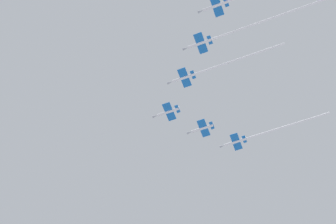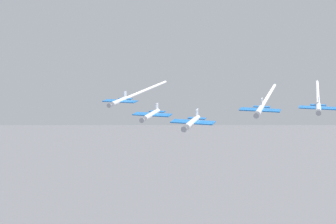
{
  "view_description": "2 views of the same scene",
  "coord_description": "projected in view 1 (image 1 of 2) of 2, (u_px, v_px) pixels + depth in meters",
  "views": [
    {
      "loc": [
        -79.93,
        0.53,
        2.02
      ],
      "look_at": [
        18.22,
        -18.66,
        185.17
      ],
      "focal_mm": 50.76,
      "sensor_mm": 36.0,
      "label": 1
    },
    {
      "loc": [
        50.71,
        78.51,
        206.11
      ],
      "look_at": [
        22.6,
        -21.72,
        187.0
      ],
      "focal_mm": 54.05,
      "sensor_mm": 36.0,
      "label": 2
    }
  ],
  "objects": [
    {
      "name": "jet_port_outer",
      "position": [
        238.0,
        30.0,
        190.98
      ],
      "size": [
        32.55,
        51.81,
        2.62
      ],
      "rotation": [
        0.0,
        0.0,
        5.73
      ],
      "color": "white"
    },
    {
      "name": "jet_lead",
      "position": [
        167.0,
        112.0,
        208.73
      ],
      "size": [
        9.48,
        11.89,
        2.62
      ],
      "rotation": [
        0.0,
        0.0,
        5.73
      ],
      "color": "white"
    },
    {
      "name": "jet_port_inner",
      "position": [
        212.0,
        68.0,
        199.96
      ],
      "size": [
        28.02,
        44.44,
        2.62
      ],
      "rotation": [
        0.0,
        0.0,
        5.73
      ],
      "color": "white"
    },
    {
      "name": "jet_starboard_inner",
      "position": [
        202.0,
        129.0,
        211.38
      ],
      "size": [
        9.48,
        11.89,
        2.62
      ],
      "rotation": [
        0.0,
        0.0,
        5.73
      ],
      "color": "white"
    },
    {
      "name": "jet_starboard_outer",
      "position": [
        261.0,
        134.0,
        213.73
      ],
      "size": [
        27.55,
        43.68,
        2.62
      ],
      "rotation": [
        0.0,
        0.0,
        5.73
      ],
      "color": "white"
    }
  ]
}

